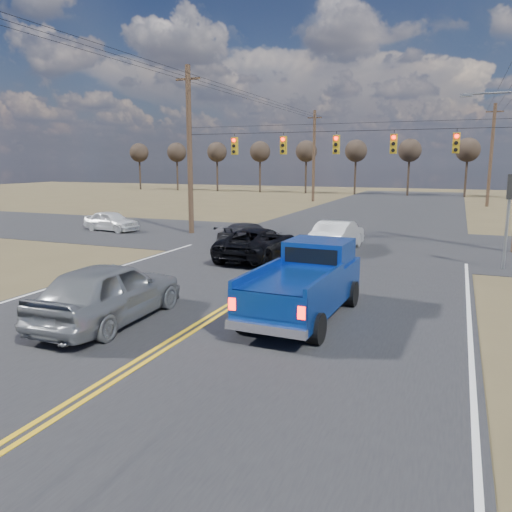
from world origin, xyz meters
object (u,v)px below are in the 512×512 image
at_px(cross_car_west, 111,221).
at_px(black_suv, 258,243).
at_px(white_car_queue, 338,235).
at_px(dgrey_car_queue, 248,234).
at_px(pickup_truck, 306,283).
at_px(silver_suv, 109,292).

bearing_deg(cross_car_west, black_suv, -105.63).
bearing_deg(white_car_queue, dgrey_car_queue, 9.12).
xyz_separation_m(black_suv, white_car_queue, (2.83, 3.77, 0.02)).
bearing_deg(black_suv, pickup_truck, 121.83).
relative_size(black_suv, white_car_queue, 1.15).
distance_m(silver_suv, dgrey_car_queue, 13.36).
xyz_separation_m(silver_suv, cross_car_west, (-11.85, 15.26, -0.22)).
xyz_separation_m(pickup_truck, black_suv, (-4.46, 7.52, -0.27)).
xyz_separation_m(silver_suv, white_car_queue, (3.25, 13.76, -0.11)).
relative_size(black_suv, cross_car_west, 1.38).
relative_size(white_car_queue, dgrey_car_queue, 1.07).
height_order(silver_suv, black_suv, silver_suv).
relative_size(black_suv, dgrey_car_queue, 1.23).
height_order(white_car_queue, dgrey_car_queue, white_car_queue).
bearing_deg(black_suv, silver_suv, 88.78).
bearing_deg(silver_suv, cross_car_west, -53.95).
bearing_deg(dgrey_car_queue, silver_suv, 103.71).
distance_m(white_car_queue, cross_car_west, 15.17).
relative_size(white_car_queue, cross_car_west, 1.20).
xyz_separation_m(white_car_queue, cross_car_west, (-15.10, 1.50, -0.10)).
xyz_separation_m(black_suv, dgrey_car_queue, (-1.89, 3.28, -0.11)).
bearing_deg(cross_car_west, pickup_truck, -119.81).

